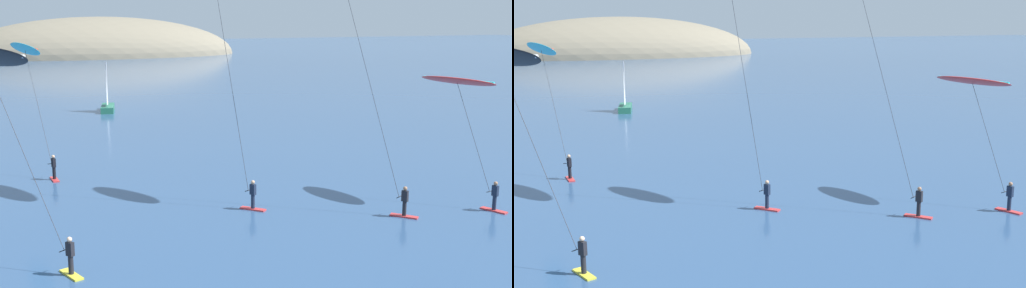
% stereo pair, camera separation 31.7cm
% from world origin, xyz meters
% --- Properties ---
extents(sailboat_near, '(2.52, 5.96, 5.70)m').
position_xyz_m(sailboat_near, '(5.51, 64.05, 0.64)').
color(sailboat_near, '#23664C').
rests_on(sailboat_near, ground).
extents(kitesurfer_cyan, '(2.40, 7.26, 9.07)m').
position_xyz_m(kitesurfer_cyan, '(-5.44, 36.71, 7.88)').
color(kitesurfer_cyan, red).
rests_on(kitesurfer_cyan, ground).
extents(kitesurfer_red, '(2.57, 6.27, 7.42)m').
position_xyz_m(kitesurfer_red, '(16.37, 18.16, 6.60)').
color(kitesurfer_red, red).
rests_on(kitesurfer_red, ground).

